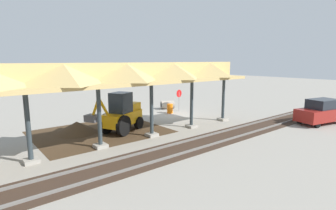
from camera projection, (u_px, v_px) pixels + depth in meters
name	position (u px, v px, depth m)	size (l,w,h in m)	color
ground_plane	(173.00, 115.00, 24.26)	(120.00, 120.00, 0.00)	gray
dirt_work_zone	(100.00, 132.00, 18.64)	(8.72, 7.00, 0.01)	#42301E
platform_canopy	(126.00, 75.00, 15.75)	(19.62, 3.20, 4.90)	#9E998E
rail_tracks	(241.00, 132.00, 18.56)	(60.00, 2.58, 0.15)	slate
stop_sign	(179.00, 96.00, 26.17)	(0.76, 0.15, 2.13)	gray
backhoe	(122.00, 114.00, 18.49)	(5.03, 3.27, 2.82)	orange
dirt_mound	(77.00, 133.00, 18.45)	(5.98, 5.98, 1.59)	#42301E
concrete_pipe	(167.00, 105.00, 27.41)	(1.60, 1.36, 0.86)	#9E9384
distant_parked_car	(321.00, 112.00, 20.88)	(4.48, 2.61, 1.98)	maroon
traffic_barrel	(170.00, 109.00, 25.10)	(0.56, 0.56, 0.90)	orange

